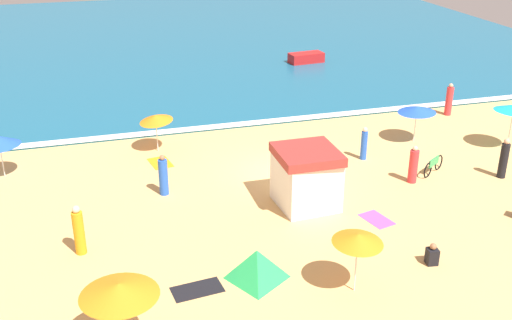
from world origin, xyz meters
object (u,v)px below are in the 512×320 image
beachgoer_7 (504,159)px  lifeguard_cabana (306,177)px  beachgoer_4 (432,255)px  beach_tent (257,264)px  beach_umbrella_4 (358,239)px  parked_bicycle (433,165)px  beachgoer_9 (163,176)px  beachgoer_3 (449,100)px  beach_umbrella_5 (119,290)px  beach_umbrella_1 (156,118)px  beachgoer_1 (364,144)px  beachgoer_0 (413,166)px  beach_umbrella_2 (417,109)px  small_boat_0 (306,58)px  beachgoer_6 (79,231)px

beachgoer_7 → lifeguard_cabana: bearing=-179.8°
lifeguard_cabana → beachgoer_4: size_ratio=3.11×
beach_tent → beachgoer_4: size_ratio=2.62×
beach_umbrella_4 → parked_bicycle: size_ratio=1.44×
lifeguard_cabana → beach_tent: bearing=-127.2°
beachgoer_7 → beachgoer_9: bearing=170.4°
beach_tent → beachgoer_3: size_ratio=1.13×
beach_umbrella_5 → beachgoer_4: (10.42, 1.53, -1.73)m
beach_umbrella_1 → beach_umbrella_4: bearing=-71.3°
parked_bicycle → beachgoer_1: (-2.34, 2.31, 0.39)m
beachgoer_0 → beachgoer_3: size_ratio=0.92×
beachgoer_3 → beachgoer_4: beachgoer_3 is taller
beach_umbrella_2 → beachgoer_3: beach_umbrella_2 is taller
beachgoer_4 → beachgoer_7: size_ratio=0.43×
lifeguard_cabana → beachgoer_9: lifeguard_cabana is taller
beach_umbrella_4 → beach_tent: size_ratio=1.07×
beachgoer_7 → beachgoer_1: bearing=144.9°
lifeguard_cabana → parked_bicycle: lifeguard_cabana is taller
beach_umbrella_1 → small_boat_0: (12.69, 13.42, -1.24)m
beachgoer_7 → beach_umbrella_2: bearing=108.0°
lifeguard_cabana → beachgoer_9: bearing=154.8°
beach_umbrella_5 → beach_umbrella_4: bearing=6.8°
beachgoer_0 → beachgoer_3: 9.64m
beach_umbrella_2 → beachgoer_7: (1.59, -4.89, -0.84)m
beachgoer_1 → beachgoer_3: 8.52m
beach_umbrella_4 → beach_tent: beach_umbrella_4 is taller
beach_umbrella_1 → parked_bicycle: beach_umbrella_1 is taller
beach_umbrella_4 → beachgoer_1: size_ratio=1.38×
beach_umbrella_2 → beachgoer_0: beach_umbrella_2 is taller
lifeguard_cabana → beachgoer_6: lifeguard_cabana is taller
beach_umbrella_5 → beachgoer_7: bearing=21.8°
beach_umbrella_5 → beachgoer_6: size_ratio=1.62×
beachgoer_3 → beach_umbrella_4: bearing=-131.0°
beach_umbrella_4 → beachgoer_3: bearing=49.0°
beach_tent → beachgoer_1: bearing=46.5°
beach_tent → beachgoer_6: beachgoer_6 is taller
beach_umbrella_4 → beachgoer_7: (9.79, 5.94, -1.05)m
beach_umbrella_4 → beach_umbrella_5: 7.31m
beachgoer_3 → beach_umbrella_1: bearing=-177.6°
lifeguard_cabana → beachgoer_1: size_ratio=1.54×
small_boat_0 → beachgoer_6: bearing=-127.0°
beachgoer_3 → beachgoer_9: 17.73m
beach_umbrella_1 → beachgoer_7: 15.99m
beachgoer_3 → beachgoer_6: size_ratio=0.99×
beach_umbrella_2 → beach_umbrella_5: bearing=-142.9°
lifeguard_cabana → beach_umbrella_2: 9.12m
beachgoer_9 → parked_bicycle: bearing=-6.0°
lifeguard_cabana → parked_bicycle: 6.75m
beach_tent → beachgoer_0: beachgoer_0 is taller
beach_umbrella_1 → beachgoer_6: 9.36m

